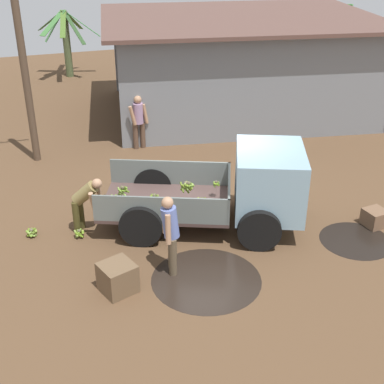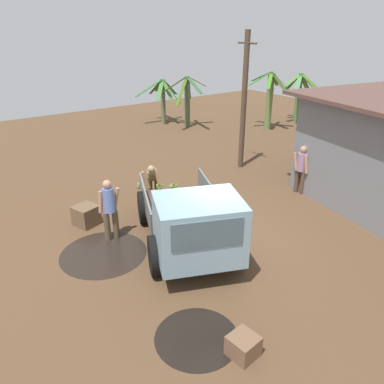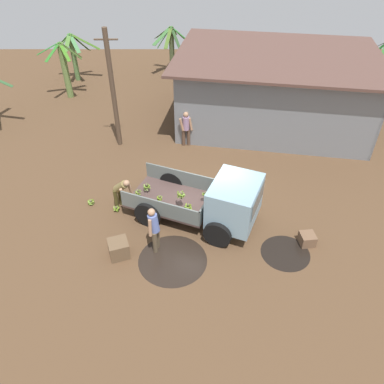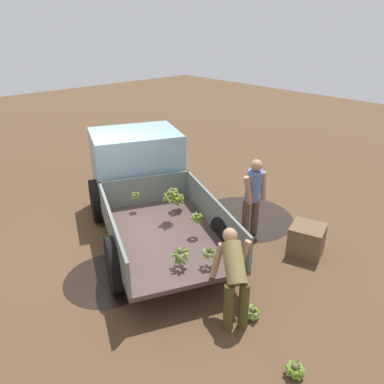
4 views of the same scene
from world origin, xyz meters
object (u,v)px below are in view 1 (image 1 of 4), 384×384
Objects in this scene: person_worker_loading at (85,200)px; wooden_crate_0 at (118,278)px; utility_pole at (25,72)px; banana_bunch_on_ground_0 at (32,232)px; banana_bunch_on_ground_1 at (79,233)px; cargo_truck at (246,186)px; person_foreground_visitor at (170,231)px; wooden_crate_1 at (375,218)px; person_bystander_near_shed at (139,120)px.

wooden_crate_0 is (0.22, -2.33, -0.51)m from person_worker_loading.
utility_pole is 8.43× the size of wooden_crate_0.
utility_pole is 5.02m from banana_bunch_on_ground_0.
cargo_truck is at bearing -10.22° from banana_bunch_on_ground_1.
wooden_crate_1 is (4.96, 0.23, -0.73)m from person_foreground_visitor.
wooden_crate_0 is at bearing -175.22° from wooden_crate_1.
person_worker_loading is (-3.47, 0.87, -0.21)m from cargo_truck.
wooden_crate_0 is (1.02, -6.85, -2.32)m from utility_pole.
utility_pole reaches higher than wooden_crate_1.
wooden_crate_1 is (7.53, -2.00, 0.09)m from banana_bunch_on_ground_0.
person_bystander_near_shed is 3.48× the size of wooden_crate_1.
banana_bunch_on_ground_1 is at bearing 101.65° from wooden_crate_0.
utility_pole is at bearing 138.27° from wooden_crate_1.
utility_pole is 22.27× the size of banana_bunch_on_ground_1.
wooden_crate_1 is (4.04, -6.25, -0.72)m from person_bystander_near_shed.
wooden_crate_0 is (0.44, -2.13, 0.17)m from banana_bunch_on_ground_1.
banana_bunch_on_ground_0 is 7.79m from wooden_crate_1.
person_foreground_visitor is 2.76× the size of wooden_crate_0.
person_bystander_near_shed is 5.31m from banana_bunch_on_ground_1.
person_foreground_visitor is 1.33m from wooden_crate_0.
person_worker_loading reaches higher than banana_bunch_on_ground_0.
person_foreground_visitor is 1.24× the size of person_worker_loading.
banana_bunch_on_ground_0 and banana_bunch_on_ground_1 have the same top height.
person_worker_loading is 0.74m from banana_bunch_on_ground_1.
cargo_truck is 3.10m from wooden_crate_1.
utility_pole is 5.37m from banana_bunch_on_ground_1.
banana_bunch_on_ground_1 is (-2.49, -4.62, -0.81)m from person_bystander_near_shed.
cargo_truck is 3.59m from person_worker_loading.
utility_pole is at bearing 84.45° from banana_bunch_on_ground_0.
cargo_truck is 2.43m from person_foreground_visitor.
wooden_crate_0 is at bearing -81.53° from utility_pole.
cargo_truck is at bearing 7.83° from person_bystander_near_shed.
person_bystander_near_shed is 7.09m from wooden_crate_0.
cargo_truck is 2.90× the size of person_foreground_visitor.
utility_pole reaches higher than person_bystander_near_shed.
utility_pole is at bearing 150.81° from cargo_truck.
person_foreground_visitor reaches higher than banana_bunch_on_ground_1.
person_foreground_visitor is 3.53× the size of wooden_crate_1.
banana_bunch_on_ground_1 is 6.73m from wooden_crate_1.
wooden_crate_0 reaches higher than banana_bunch_on_ground_1.
utility_pole is 7.12m from person_foreground_visitor.
banana_bunch_on_ground_1 is at bearing -103.99° from person_worker_loading.
person_foreground_visitor is 6.41× the size of banana_bunch_on_ground_0.
wooden_crate_0 is 6.11m from wooden_crate_1.
person_worker_loading is at bearing 163.86° from wooden_crate_1.
banana_bunch_on_ground_1 is at bearing -20.72° from banana_bunch_on_ground_0.
banana_bunch_on_ground_0 is 0.43× the size of wooden_crate_0.
wooden_crate_1 is at bearing 3.70° from cargo_truck.
person_worker_loading is (-1.35, 2.06, -0.14)m from person_foreground_visitor.
utility_pole is 7.30m from wooden_crate_0.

